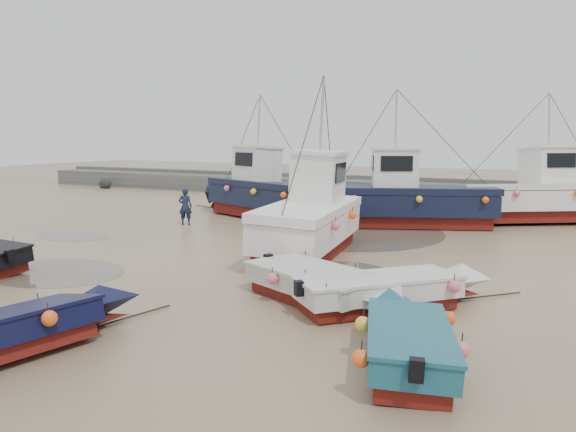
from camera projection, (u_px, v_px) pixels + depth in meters
name	position (u px, v px, depth m)	size (l,w,h in m)	color
ground	(200.00, 277.00, 16.74)	(120.00, 120.00, 0.00)	tan
seawall	(402.00, 191.00, 36.04)	(60.00, 4.92, 1.50)	#64635F
puddle_a	(56.00, 272.00, 17.30)	(4.52, 4.52, 0.01)	#564F44
puddle_b	(339.00, 274.00, 17.03)	(3.18, 3.18, 0.01)	#564F44
puddle_c	(72.00, 236.00, 23.56)	(3.63, 3.63, 0.01)	#564F44
puddle_d	(362.00, 234.00, 24.05)	(6.88, 6.88, 0.01)	#564F44
dinghy_1	(5.00, 328.00, 10.67)	(2.91, 6.42, 1.43)	maroon
dinghy_2	(406.00, 334.00, 10.32)	(2.58, 5.29, 1.43)	maroon
dinghy_3	(392.00, 287.00, 13.59)	(4.91, 4.99, 1.43)	maroon
dinghy_5	(324.00, 283.00, 13.95)	(5.86, 3.45, 1.43)	maroon
cabin_boat_0	(259.00, 191.00, 28.87)	(9.99, 5.37, 6.22)	maroon
cabin_boat_1	(313.00, 216.00, 19.90)	(3.33, 9.73, 6.22)	maroon
cabin_boat_2	(401.00, 198.00, 25.89)	(10.10, 5.47, 6.22)	maroon
cabin_boat_3	(542.00, 195.00, 27.17)	(9.83, 7.25, 6.22)	maroon
person	(186.00, 225.00, 26.51)	(0.63, 0.41, 1.73)	#161F32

